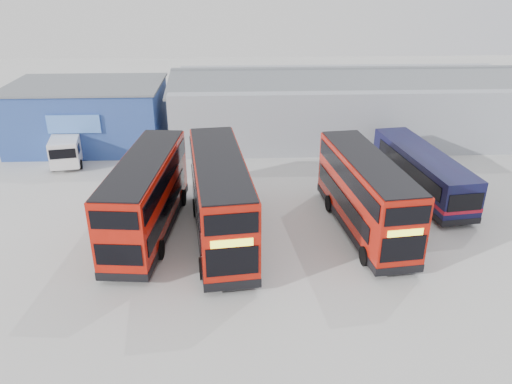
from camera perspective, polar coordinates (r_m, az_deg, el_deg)
name	(u,v)px	position (r m, az deg, el deg)	size (l,w,h in m)	color
ground_plane	(273,252)	(26.72, 1.95, -6.91)	(120.00, 120.00, 0.00)	#ABABA6
office_block	(89,114)	(43.94, -18.56, 8.41)	(12.30, 8.32, 5.12)	navy
maintenance_shed	(347,105)	(45.25, 10.41, 9.77)	(30.50, 12.00, 5.89)	#979CA5
double_decker_left	(147,198)	(28.15, -12.39, -0.63)	(3.53, 10.74, 4.46)	#B4160A
double_decker_centre	(220,199)	(27.07, -4.11, -0.86)	(3.96, 11.34, 4.70)	#B4160A
double_decker_right	(365,195)	(28.54, 12.36, -0.39)	(3.68, 10.49, 4.35)	#B4160A
single_decker_blue	(421,173)	(34.61, 18.33, 2.12)	(3.77, 10.80, 2.87)	#0C1135
panel_van	(67,147)	(40.77, -20.76, 4.87)	(2.90, 5.37, 2.23)	white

